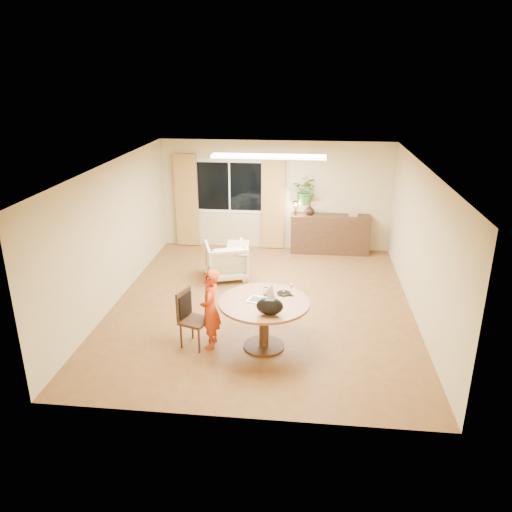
{
  "coord_description": "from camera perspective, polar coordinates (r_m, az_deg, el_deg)",
  "views": [
    {
      "loc": [
        0.8,
        -8.38,
        4.14
      ],
      "look_at": [
        -0.09,
        -0.2,
        1.04
      ],
      "focal_mm": 35.0,
      "sensor_mm": 36.0,
      "label": 1
    }
  ],
  "objects": [
    {
      "name": "floor",
      "position": [
        9.38,
        0.68,
        -5.57
      ],
      "size": [
        6.5,
        6.5,
        0.0
      ],
      "primitive_type": "plane",
      "color": "brown",
      "rests_on": "ground"
    },
    {
      "name": "ceiling",
      "position": [
        8.56,
        0.75,
        10.24
      ],
      "size": [
        6.5,
        6.5,
        0.0
      ],
      "primitive_type": "plane",
      "rotation": [
        3.14,
        0.0,
        0.0
      ],
      "color": "white",
      "rests_on": "wall_back"
    },
    {
      "name": "wall_back",
      "position": [
        12.0,
        2.22,
        6.91
      ],
      "size": [
        5.5,
        0.0,
        5.5
      ],
      "primitive_type": "plane",
      "rotation": [
        1.57,
        0.0,
        0.0
      ],
      "color": "tan",
      "rests_on": "floor"
    },
    {
      "name": "wall_left",
      "position": [
        9.54,
        -15.98,
        2.46
      ],
      "size": [
        0.0,
        6.5,
        6.5
      ],
      "primitive_type": "plane",
      "rotation": [
        1.57,
        0.0,
        1.57
      ],
      "color": "tan",
      "rests_on": "floor"
    },
    {
      "name": "wall_right",
      "position": [
        9.06,
        18.29,
        1.27
      ],
      "size": [
        0.0,
        6.5,
        6.5
      ],
      "primitive_type": "plane",
      "rotation": [
        1.57,
        0.0,
        -1.57
      ],
      "color": "tan",
      "rests_on": "floor"
    },
    {
      "name": "window",
      "position": [
        12.06,
        -3.04,
        7.94
      ],
      "size": [
        1.7,
        0.03,
        1.3
      ],
      "color": "white",
      "rests_on": "wall_back"
    },
    {
      "name": "curtain_left",
      "position": [
        12.28,
        -7.94,
        6.3
      ],
      "size": [
        0.55,
        0.08,
        2.25
      ],
      "primitive_type": "cube",
      "color": "olive",
      "rests_on": "wall_back"
    },
    {
      "name": "curtain_right",
      "position": [
        11.95,
        1.94,
        6.08
      ],
      "size": [
        0.55,
        0.08,
        2.25
      ],
      "primitive_type": "cube",
      "color": "olive",
      "rests_on": "wall_back"
    },
    {
      "name": "ceiling_panel",
      "position": [
        9.74,
        1.44,
        11.3
      ],
      "size": [
        2.2,
        0.35,
        0.05
      ],
      "primitive_type": "cube",
      "color": "white",
      "rests_on": "ceiling"
    },
    {
      "name": "dining_table",
      "position": [
        7.75,
        0.93,
        -6.31
      ],
      "size": [
        1.41,
        1.41,
        0.8
      ],
      "color": "brown",
      "rests_on": "floor"
    },
    {
      "name": "dining_chair",
      "position": [
        7.92,
        -7.0,
        -7.2
      ],
      "size": [
        0.55,
        0.53,
        0.93
      ],
      "primitive_type": null,
      "rotation": [
        0.0,
        0.0,
        -0.34
      ],
      "color": "#311C10",
      "rests_on": "floor"
    },
    {
      "name": "child",
      "position": [
        7.82,
        -5.24,
        -6.02
      ],
      "size": [
        0.48,
        0.33,
        1.3
      ],
      "primitive_type": "imported",
      "rotation": [
        0.0,
        0.0,
        -1.54
      ],
      "color": "red",
      "rests_on": "floor"
    },
    {
      "name": "laptop",
      "position": [
        7.63,
        0.46,
        -4.29
      ],
      "size": [
        0.43,
        0.34,
        0.25
      ],
      "primitive_type": null,
      "rotation": [
        0.0,
        0.0,
        -0.27
      ],
      "color": "#B7B7BC",
      "rests_on": "dining_table"
    },
    {
      "name": "tumbler",
      "position": [
        7.86,
        1.13,
        -4.06
      ],
      "size": [
        0.1,
        0.1,
        0.12
      ],
      "primitive_type": null,
      "rotation": [
        0.0,
        0.0,
        0.26
      ],
      "color": "white",
      "rests_on": "dining_table"
    },
    {
      "name": "wine_glass",
      "position": [
        7.83,
        4.08,
        -3.9
      ],
      "size": [
        0.07,
        0.07,
        0.2
      ],
      "primitive_type": null,
      "rotation": [
        0.0,
        0.0,
        0.05
      ],
      "color": "white",
      "rests_on": "dining_table"
    },
    {
      "name": "pot_lid",
      "position": [
        7.92,
        3.19,
        -4.22
      ],
      "size": [
        0.27,
        0.27,
        0.04
      ],
      "primitive_type": null,
      "rotation": [
        0.0,
        0.0,
        -0.24
      ],
      "color": "white",
      "rests_on": "dining_table"
    },
    {
      "name": "handbag",
      "position": [
        7.22,
        1.58,
        -5.77
      ],
      "size": [
        0.44,
        0.33,
        0.26
      ],
      "primitive_type": null,
      "rotation": [
        0.0,
        0.0,
        0.27
      ],
      "color": "black",
      "rests_on": "dining_table"
    },
    {
      "name": "armchair",
      "position": [
        10.45,
        -3.42,
        -0.51
      ],
      "size": [
        1.04,
        1.05,
        0.77
      ],
      "primitive_type": "imported",
      "rotation": [
        0.0,
        0.0,
        3.46
      ],
      "color": "beige",
      "rests_on": "floor"
    },
    {
      "name": "throw",
      "position": [
        10.19,
        -2.12,
        1.35
      ],
      "size": [
        0.48,
        0.57,
        0.03
      ],
      "primitive_type": null,
      "rotation": [
        0.0,
        0.0,
        0.06
      ],
      "color": "beige",
      "rests_on": "armchair"
    },
    {
      "name": "sideboard",
      "position": [
        11.98,
        8.45,
        2.5
      ],
      "size": [
        1.84,
        0.45,
        0.92
      ],
      "primitive_type": "cube",
      "color": "#311C10",
      "rests_on": "floor"
    },
    {
      "name": "vase",
      "position": [
        11.81,
        6.14,
        5.3
      ],
      "size": [
        0.26,
        0.26,
        0.25
      ],
      "primitive_type": "imported",
      "rotation": [
        0.0,
        0.0,
        -0.12
      ],
      "color": "black",
      "rests_on": "sideboard"
    },
    {
      "name": "bouquet",
      "position": [
        11.7,
        5.79,
        7.46
      ],
      "size": [
        0.73,
        0.68,
        0.66
      ],
      "primitive_type": "imported",
      "rotation": [
        0.0,
        0.0,
        -0.33
      ],
      "color": "#366526",
      "rests_on": "vase"
    },
    {
      "name": "book_stack",
      "position": [
        11.87,
        11.06,
        4.7
      ],
      "size": [
        0.24,
        0.2,
        0.08
      ],
      "primitive_type": null,
      "rotation": [
        0.0,
        0.0,
        -0.28
      ],
      "color": "#92654A",
      "rests_on": "sideboard"
    },
    {
      "name": "desk_lamp",
      "position": [
        11.75,
        4.54,
        5.51
      ],
      "size": [
        0.14,
        0.14,
        0.34
      ],
      "primitive_type": null,
      "rotation": [
        0.0,
        0.0,
        0.0
      ],
      "color": "black",
      "rests_on": "sideboard"
    }
  ]
}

